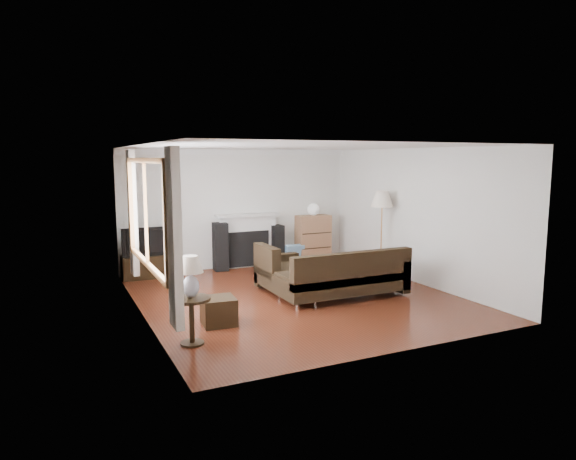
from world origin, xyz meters
name	(u,v)px	position (x,y,z in m)	size (l,w,h in m)	color
room	(296,223)	(0.00, 0.00, 1.25)	(5.10, 5.60, 2.54)	#562313
window	(146,213)	(-2.45, -0.20, 1.55)	(0.12, 2.74, 1.54)	#916035
curtain_near	(174,239)	(-2.40, -1.72, 1.40)	(0.10, 0.35, 2.10)	beige
curtain_far	(133,213)	(-2.40, 1.32, 1.40)	(0.10, 0.35, 2.10)	beige
fireplace	(248,240)	(0.15, 2.64, 0.57)	(1.40, 0.26, 1.15)	white
tv_stand	(146,267)	(-2.02, 2.50, 0.22)	(0.89, 0.40, 0.45)	black
television	(147,241)	(-1.98, 2.50, 0.73)	(0.97, 0.13, 0.56)	black
speaker_left	(220,247)	(-0.49, 2.54, 0.50)	(0.28, 0.33, 0.99)	black
speaker_right	(277,245)	(0.80, 2.55, 0.44)	(0.24, 0.29, 0.87)	black
bookshelf	(313,238)	(1.68, 2.53, 0.52)	(0.76, 0.36, 1.05)	#9D6B49
globe_lamp	(313,209)	(1.68, 2.53, 1.18)	(0.27, 0.27, 0.27)	white
sectional_sofa	(342,275)	(0.69, -0.36, 0.39)	(2.38, 1.74, 0.77)	black
coffee_table	(323,270)	(0.95, 0.78, 0.21)	(1.08, 0.59, 0.42)	#9C794A
footstool	(219,311)	(-1.61, -0.82, 0.19)	(0.46, 0.46, 0.38)	black
floor_lamp	(381,234)	(2.22, 0.70, 0.84)	(0.43, 0.43, 1.69)	#C98646
side_table	(192,321)	(-2.15, -1.43, 0.30)	(0.48, 0.48, 0.60)	black
table_lamp	(191,277)	(-2.15, -1.43, 0.86)	(0.32, 0.32, 0.52)	silver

